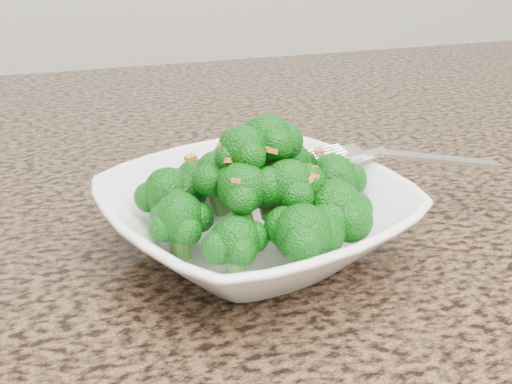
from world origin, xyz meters
name	(u,v)px	position (x,y,z in m)	size (l,w,h in m)	color
granite_counter	(247,206)	(0.00, 0.30, 0.89)	(1.64, 1.04, 0.03)	brown
bowl	(256,219)	(-0.02, 0.19, 0.93)	(0.22, 0.22, 0.05)	white
broccoli_pile	(256,140)	(-0.02, 0.19, 0.99)	(0.19, 0.19, 0.07)	#0A5A0A
garlic_topping	(256,87)	(-0.02, 0.19, 1.03)	(0.12, 0.12, 0.01)	orange
fork	(377,153)	(0.09, 0.22, 0.96)	(0.20, 0.03, 0.01)	silver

